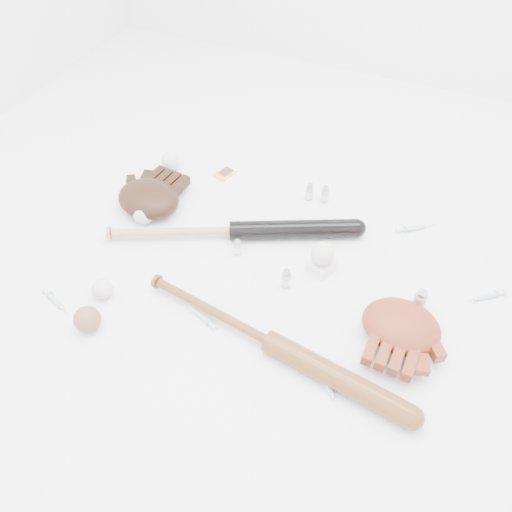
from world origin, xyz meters
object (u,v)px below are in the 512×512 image
at_px(bat_dark, 233,231).
at_px(pedestal, 321,266).
at_px(glove_dark, 148,198).
at_px(bat_wood, 270,342).

height_order(bat_dark, pedestal, bat_dark).
bearing_deg(glove_dark, bat_dark, 3.49).
xyz_separation_m(bat_dark, glove_dark, (-0.35, 0.01, 0.02)).
relative_size(bat_dark, pedestal, 12.53).
distance_m(bat_wood, pedestal, 0.35).
relative_size(bat_wood, glove_dark, 3.21).
xyz_separation_m(bat_dark, pedestal, (0.34, -0.02, -0.01)).
distance_m(bat_dark, bat_wood, 0.48).
distance_m(bat_dark, glove_dark, 0.35).
relative_size(glove_dark, pedestal, 3.83).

